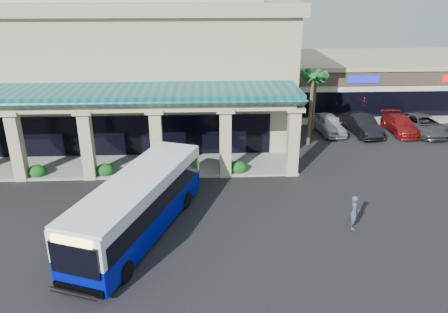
{
  "coord_description": "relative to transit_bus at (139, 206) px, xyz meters",
  "views": [
    {
      "loc": [
        0.12,
        -21.78,
        12.22
      ],
      "look_at": [
        1.31,
        3.2,
        2.2
      ],
      "focal_mm": 35.0,
      "sensor_mm": 36.0,
      "label": 1
    }
  ],
  "objects": [
    {
      "name": "transit_bus",
      "position": [
        0.0,
        0.0,
        0.0
      ],
      "size": [
        6.38,
        11.56,
        3.17
      ],
      "primitive_type": null,
      "rotation": [
        0.0,
        0.0,
        -0.35
      ],
      "color": "#010B97",
      "rests_on": "ground"
    },
    {
      "name": "strip_mall",
      "position": [
        21.26,
        25.9,
        0.87
      ],
      "size": [
        22.5,
        12.5,
        4.9
      ],
      "primitive_type": null,
      "color": "beige",
      "rests_on": "ground"
    },
    {
      "name": "car_gray",
      "position": [
        22.25,
        15.22,
        -0.79
      ],
      "size": [
        3.12,
        5.91,
        1.58
      ],
      "primitive_type": "imported",
      "rotation": [
        0.0,
        0.0,
        0.09
      ],
      "color": "#3E3F43",
      "rests_on": "ground"
    },
    {
      "name": "ground",
      "position": [
        3.26,
        1.9,
        -1.58
      ],
      "size": [
        110.0,
        110.0,
        0.0
      ],
      "primitive_type": "plane",
      "color": "black"
    },
    {
      "name": "pedestrian",
      "position": [
        11.22,
        0.01,
        -0.64
      ],
      "size": [
        0.59,
        0.77,
        1.88
      ],
      "primitive_type": "imported",
      "rotation": [
        0.0,
        0.0,
        1.34
      ],
      "color": "#3E455A",
      "rests_on": "ground"
    },
    {
      "name": "car_silver",
      "position": [
        14.18,
        15.72,
        -0.78
      ],
      "size": [
        2.35,
        4.89,
        1.61
      ],
      "primitive_type": "imported",
      "rotation": [
        0.0,
        0.0,
        0.1
      ],
      "color": "#B3B5BA",
      "rests_on": "ground"
    },
    {
      "name": "car_white",
      "position": [
        16.88,
        15.25,
        -0.73
      ],
      "size": [
        2.46,
        5.37,
        1.71
      ],
      "primitive_type": "imported",
      "rotation": [
        0.0,
        0.0,
        0.13
      ],
      "color": "black",
      "rests_on": "ground"
    },
    {
      "name": "car_red",
      "position": [
        20.39,
        15.46,
        -0.85
      ],
      "size": [
        2.08,
        5.05,
        1.46
      ],
      "primitive_type": "imported",
      "rotation": [
        0.0,
        0.0,
        0.01
      ],
      "color": "maroon",
      "rests_on": "ground"
    },
    {
      "name": "broadleaf_tree",
      "position": [
        10.76,
        20.9,
        0.82
      ],
      "size": [
        2.6,
        2.6,
        4.81
      ],
      "primitive_type": null,
      "color": "#104914",
      "rests_on": "ground"
    },
    {
      "name": "arcade",
      "position": [
        -4.74,
        8.7,
        1.27
      ],
      "size": [
        30.0,
        6.2,
        5.7
      ],
      "primitive_type": null,
      "color": "#0D4C51",
      "rests_on": "ground"
    },
    {
      "name": "palm_1",
      "position": [
        12.76,
        15.9,
        1.32
      ],
      "size": [
        2.4,
        2.4,
        5.8
      ],
      "primitive_type": null,
      "color": "#144C1B",
      "rests_on": "ground"
    },
    {
      "name": "main_building",
      "position": [
        -4.74,
        17.9,
        4.09
      ],
      "size": [
        30.8,
        14.8,
        11.35
      ],
      "primitive_type": null,
      "color": "tan",
      "rests_on": "ground"
    },
    {
      "name": "palm_0",
      "position": [
        11.76,
        12.9,
        1.72
      ],
      "size": [
        2.4,
        2.4,
        6.6
      ],
      "primitive_type": null,
      "color": "#144C1B",
      "rests_on": "ground"
    }
  ]
}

